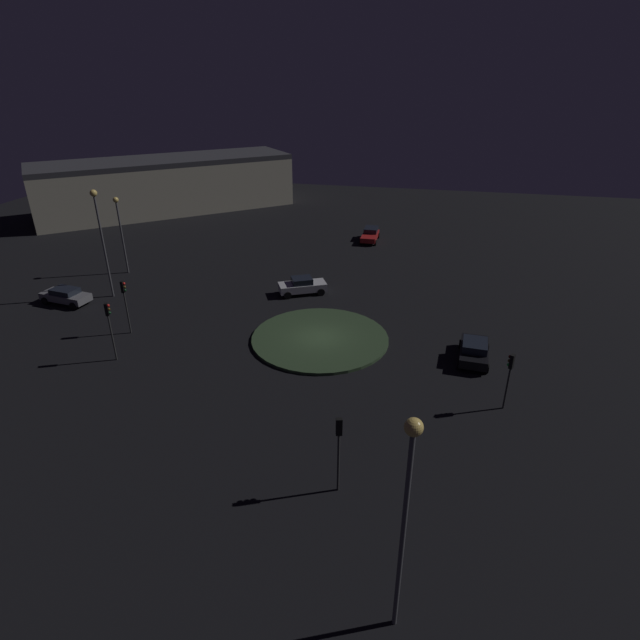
# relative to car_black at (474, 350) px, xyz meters

# --- Properties ---
(ground_plane) EXTENTS (115.66, 115.66, 0.00)m
(ground_plane) POSITION_rel_car_black_xyz_m (0.66, 11.32, -0.78)
(ground_plane) COLOR black
(roundabout_island) EXTENTS (10.49, 10.49, 0.22)m
(roundabout_island) POSITION_rel_car_black_xyz_m (0.66, 11.32, -0.67)
(roundabout_island) COLOR #2D4228
(roundabout_island) RESTS_ON ground_plane
(car_black) EXTENTS (4.32, 2.38, 1.51)m
(car_black) POSITION_rel_car_black_xyz_m (0.00, 0.00, 0.00)
(car_black) COLOR black
(car_black) RESTS_ON ground_plane
(car_grey) EXTENTS (2.47, 4.61, 1.41)m
(car_grey) POSITION_rel_car_black_xyz_m (2.47, 34.71, -0.03)
(car_grey) COLOR slate
(car_grey) RESTS_ON ground_plane
(car_silver) EXTENTS (3.47, 4.63, 1.58)m
(car_silver) POSITION_rel_car_black_xyz_m (9.03, 14.82, 0.02)
(car_silver) COLOR silver
(car_silver) RESTS_ON ground_plane
(car_red) EXTENTS (4.20, 2.02, 1.44)m
(car_red) POSITION_rel_car_black_xyz_m (26.75, 10.81, -0.03)
(car_red) COLOR red
(car_red) RESTS_ON ground_plane
(traffic_light_west) EXTENTS (0.39, 0.35, 4.30)m
(traffic_light_west) POSITION_rel_car_black_xyz_m (-14.38, 7.12, 2.27)
(traffic_light_west) COLOR #2D2D2D
(traffic_light_west) RESTS_ON ground_plane
(traffic_light_southwest) EXTENTS (0.37, 0.39, 3.76)m
(traffic_light_southwest) POSITION_rel_car_black_xyz_m (-5.59, -1.50, 1.90)
(traffic_light_southwest) COLOR #2D2D2D
(traffic_light_southwest) RESTS_ON ground_plane
(traffic_light_north) EXTENTS (0.33, 0.37, 4.36)m
(traffic_light_north) POSITION_rel_car_black_xyz_m (-1.46, 26.07, 2.31)
(traffic_light_north) COLOR #2D2D2D
(traffic_light_north) RESTS_ON ground_plane
(traffic_light_northwest) EXTENTS (0.36, 0.39, 4.41)m
(traffic_light_northwest) POSITION_rel_car_black_xyz_m (-5.42, 24.83, 2.35)
(traffic_light_northwest) COLOR #2D2D2D
(traffic_light_northwest) RESTS_ON ground_plane
(streetlamp_north) EXTENTS (0.59, 0.59, 9.67)m
(streetlamp_north) POSITION_rel_car_black_xyz_m (4.76, 31.60, 5.79)
(streetlamp_north) COLOR #4C4C51
(streetlamp_north) RESTS_ON ground_plane
(streetlamp_west) EXTENTS (0.59, 0.59, 9.38)m
(streetlamp_west) POSITION_rel_car_black_xyz_m (-20.56, 3.83, 5.60)
(streetlamp_west) COLOR #4C4C51
(streetlamp_west) RESTS_ON ground_plane
(streetlamp_northeast) EXTENTS (0.53, 0.53, 7.70)m
(streetlamp_northeast) POSITION_rel_car_black_xyz_m (10.56, 33.57, 4.33)
(streetlamp_northeast) COLOR #4C4C51
(streetlamp_northeast) RESTS_ON ground_plane
(store_building) EXTENTS (30.88, 33.63, 7.43)m
(store_building) POSITION_rel_car_black_xyz_m (35.31, 41.70, 2.93)
(store_building) COLOR #B7B299
(store_building) RESTS_ON ground_plane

